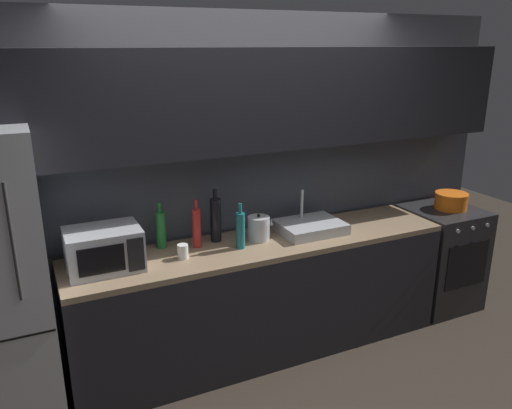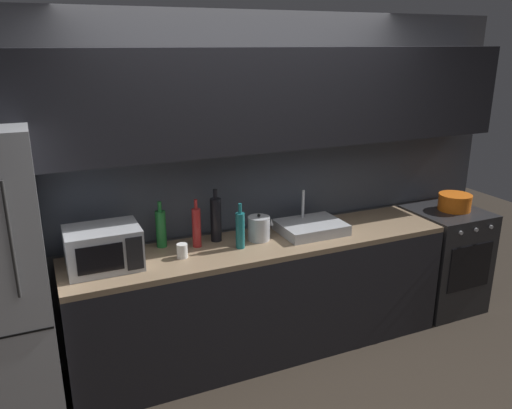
% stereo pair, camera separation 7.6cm
% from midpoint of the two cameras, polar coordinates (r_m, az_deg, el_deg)
% --- Properties ---
extents(back_wall, '(4.58, 0.44, 2.50)m').
position_cam_midpoint_polar(back_wall, '(3.77, -1.67, 6.55)').
color(back_wall, slate).
rests_on(back_wall, ground).
extents(counter_run, '(2.84, 0.60, 0.90)m').
position_cam_midpoint_polar(counter_run, '(3.88, 0.27, -10.38)').
color(counter_run, black).
rests_on(counter_run, ground).
extents(oven_range, '(0.60, 0.62, 0.90)m').
position_cam_midpoint_polar(oven_range, '(4.83, 19.52, -5.59)').
color(oven_range, '#232326').
rests_on(oven_range, ground).
extents(microwave, '(0.46, 0.35, 0.27)m').
position_cam_midpoint_polar(microwave, '(3.37, -17.34, -4.82)').
color(microwave, '#A8AAAF').
rests_on(microwave, counter_run).
extents(sink_basin, '(0.48, 0.38, 0.30)m').
position_cam_midpoint_polar(sink_basin, '(3.89, 5.55, -2.50)').
color(sink_basin, '#ADAFB5').
rests_on(sink_basin, counter_run).
extents(kettle, '(0.20, 0.16, 0.20)m').
position_cam_midpoint_polar(kettle, '(3.70, -0.28, -2.67)').
color(kettle, '#B7BABF').
rests_on(kettle, counter_run).
extents(wine_bottle_green, '(0.07, 0.07, 0.33)m').
position_cam_midpoint_polar(wine_bottle_green, '(3.61, -11.24, -2.72)').
color(wine_bottle_green, '#1E6B2D').
rests_on(wine_bottle_green, counter_run).
extents(wine_bottle_dark, '(0.08, 0.08, 0.39)m').
position_cam_midpoint_polar(wine_bottle_dark, '(3.67, -5.15, -1.68)').
color(wine_bottle_dark, black).
rests_on(wine_bottle_dark, counter_run).
extents(wine_bottle_teal, '(0.06, 0.06, 0.33)m').
position_cam_midpoint_polar(wine_bottle_teal, '(3.54, -2.38, -2.87)').
color(wine_bottle_teal, '#19666B').
rests_on(wine_bottle_teal, counter_run).
extents(wine_bottle_red, '(0.06, 0.06, 0.35)m').
position_cam_midpoint_polar(wine_bottle_red, '(3.58, -7.29, -2.59)').
color(wine_bottle_red, '#A82323').
rests_on(wine_bottle_red, counter_run).
extents(mug_white, '(0.07, 0.07, 0.10)m').
position_cam_midpoint_polar(mug_white, '(3.44, -8.85, -5.23)').
color(mug_white, silver).
rests_on(mug_white, counter_run).
extents(cooking_pot, '(0.28, 0.28, 0.14)m').
position_cam_midpoint_polar(cooking_pot, '(4.70, 20.63, 0.39)').
color(cooking_pot, orange).
rests_on(cooking_pot, oven_range).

